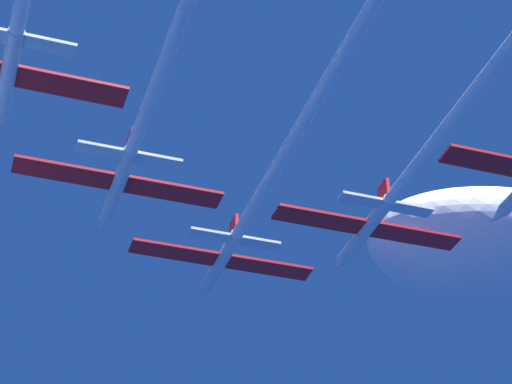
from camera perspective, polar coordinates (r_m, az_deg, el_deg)
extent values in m
cylinder|color=white|center=(91.20, -1.99, -3.95)|extent=(1.11, 10.08, 1.11)
cone|color=white|center=(96.38, -3.03, -5.69)|extent=(1.09, 2.22, 1.09)
ellipsoid|color=black|center=(93.29, -2.37, -4.35)|extent=(0.78, 2.02, 0.55)
cube|color=red|center=(89.85, -4.58, -3.35)|extent=(7.66, 2.22, 0.24)
cube|color=red|center=(91.92, 0.73, -4.23)|extent=(7.66, 2.22, 0.24)
cube|color=red|center=(88.59, -1.23, -1.94)|extent=(0.29, 1.81, 1.61)
cube|color=white|center=(87.18, -2.64, -2.38)|extent=(3.45, 1.33, 0.24)
cube|color=white|center=(88.30, 0.21, -2.87)|extent=(3.45, 1.33, 0.24)
cylinder|color=white|center=(71.60, 3.76, 5.74)|extent=(1.00, 40.34, 1.00)
cylinder|color=white|center=(81.01, -7.69, 0.34)|extent=(1.11, 10.08, 1.11)
cone|color=white|center=(86.11, -8.51, -1.86)|extent=(1.09, 2.22, 1.09)
ellipsoid|color=black|center=(83.09, -7.97, -0.21)|extent=(0.78, 2.02, 0.55)
cube|color=red|center=(80.16, -10.68, 1.08)|extent=(7.66, 2.22, 0.24)
cube|color=red|center=(81.27, -4.59, -0.01)|extent=(7.66, 2.22, 0.24)
cube|color=red|center=(78.55, -7.02, 2.74)|extent=(0.29, 1.81, 1.61)
cube|color=white|center=(77.31, -8.70, 2.32)|extent=(3.45, 1.33, 0.24)
cube|color=white|center=(77.92, -5.42, 1.72)|extent=(3.45, 1.33, 0.24)
cylinder|color=white|center=(86.92, 6.09, -2.16)|extent=(1.11, 10.08, 1.11)
cone|color=white|center=(91.74, 4.58, -4.09)|extent=(1.09, 2.22, 1.09)
ellipsoid|color=black|center=(88.88, 5.52, -2.62)|extent=(0.78, 2.02, 0.55)
cube|color=red|center=(85.03, 3.51, -1.51)|extent=(7.66, 2.22, 0.24)
cube|color=red|center=(88.23, 8.84, -2.44)|extent=(7.66, 2.22, 0.24)
cube|color=red|center=(84.61, 7.11, 0.00)|extent=(0.29, 1.81, 1.61)
cube|color=white|center=(82.88, 5.80, -0.43)|extent=(3.45, 1.33, 0.24)
cube|color=white|center=(84.59, 8.64, -0.95)|extent=(3.45, 1.33, 0.24)
cylinder|color=white|center=(72.96, -13.65, 6.14)|extent=(1.11, 10.08, 1.11)
ellipsoid|color=black|center=(74.99, -13.80, 5.37)|extent=(0.78, 2.02, 0.55)
cube|color=red|center=(72.74, -10.18, 5.77)|extent=(7.66, 2.22, 0.24)
cube|color=red|center=(70.78, -13.12, 9.01)|extent=(0.29, 1.81, 1.61)
cube|color=white|center=(69.78, -11.38, 7.96)|extent=(3.45, 1.33, 0.24)
cone|color=white|center=(87.06, 13.27, -1.33)|extent=(1.09, 2.22, 1.09)
cube|color=red|center=(80.40, 12.85, 1.63)|extent=(7.66, 2.22, 0.24)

